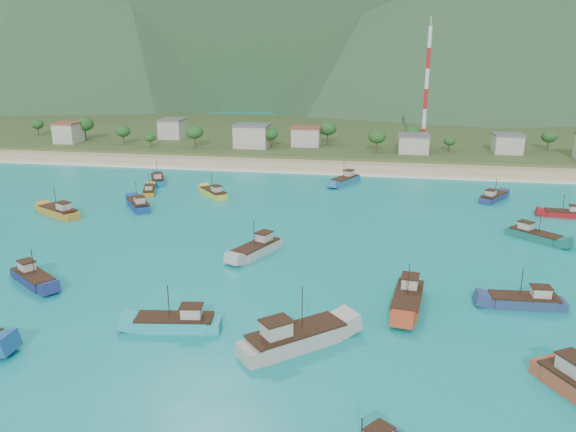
% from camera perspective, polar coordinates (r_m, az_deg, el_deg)
% --- Properties ---
extents(ground, '(600.00, 600.00, 0.00)m').
position_cam_1_polar(ground, '(88.26, -1.48, -5.19)').
color(ground, '#0C867F').
rests_on(ground, ground).
extents(beach, '(400.00, 18.00, 1.20)m').
position_cam_1_polar(beach, '(163.46, 4.03, 4.99)').
color(beach, beige).
rests_on(beach, ground).
extents(land, '(400.00, 110.00, 2.40)m').
position_cam_1_polar(land, '(223.33, 5.72, 8.07)').
color(land, '#385123').
rests_on(land, ground).
extents(surf_line, '(400.00, 2.50, 0.08)m').
position_cam_1_polar(surf_line, '(154.22, 3.65, 4.30)').
color(surf_line, white).
rests_on(surf_line, ground).
extents(village, '(205.90, 28.27, 7.25)m').
position_cam_1_polar(village, '(185.17, 8.38, 7.71)').
color(village, beige).
rests_on(village, ground).
extents(vegetation, '(276.40, 25.59, 8.60)m').
position_cam_1_polar(vegetation, '(187.51, 1.98, 8.12)').
color(vegetation, '#235623').
rests_on(vegetation, ground).
extents(radio_tower, '(1.20, 1.20, 37.93)m').
position_cam_1_polar(radio_tower, '(189.06, 13.87, 12.43)').
color(radio_tower, red).
rests_on(radio_tower, ground).
extents(boat_0, '(9.78, 7.94, 5.82)m').
position_cam_1_polar(boat_0, '(90.15, -24.47, -5.82)').
color(boat_0, navy).
rests_on(boat_0, ground).
extents(boat_1, '(7.37, 10.95, 6.28)m').
position_cam_1_polar(boat_1, '(143.08, 5.82, 3.58)').
color(boat_1, '#246A9A').
rests_on(boat_1, ground).
extents(boat_5, '(8.76, 3.32, 5.06)m').
position_cam_1_polar(boat_5, '(127.15, 26.35, 0.15)').
color(boat_5, '#A91417').
rests_on(boat_5, ground).
extents(boat_6, '(6.78, 10.22, 5.85)m').
position_cam_1_polar(boat_6, '(147.36, -13.10, 3.58)').
color(boat_6, '#1169A4').
rests_on(boat_6, ground).
extents(boat_8, '(8.49, 9.14, 5.70)m').
position_cam_1_polar(boat_8, '(131.17, -7.57, 2.28)').
color(boat_8, gold).
rests_on(boat_8, ground).
extents(boat_9, '(4.81, 11.67, 6.69)m').
position_cam_1_polar(boat_9, '(76.83, 12.05, -8.34)').
color(boat_9, '#BE3E1F').
rests_on(boat_9, ground).
extents(boat_10, '(7.38, 9.39, 5.54)m').
position_cam_1_polar(boat_10, '(134.63, 20.14, 1.75)').
color(boat_10, navy).
rests_on(boat_10, ground).
extents(boat_11, '(10.76, 4.56, 6.16)m').
position_cam_1_polar(boat_11, '(70.68, -11.26, -10.68)').
color(boat_11, '#2BA8B4').
rests_on(boat_11, ground).
extents(boat_15, '(5.26, 8.91, 5.06)m').
position_cam_1_polar(boat_15, '(136.54, -13.89, 2.45)').
color(boat_15, '#B78D2F').
rests_on(boat_15, ground).
extents(boat_17, '(8.50, 9.97, 6.02)m').
position_cam_1_polar(boat_17, '(124.43, -14.98, 1.09)').
color(boat_17, navy).
rests_on(boat_17, ground).
extents(boat_18, '(9.20, 8.64, 5.77)m').
position_cam_1_polar(boat_18, '(109.63, 23.73, -1.88)').
color(boat_18, '#166758').
rests_on(boat_18, ground).
extents(boat_20, '(10.83, 7.75, 6.27)m').
position_cam_1_polar(boat_20, '(123.79, -22.24, 0.35)').
color(boat_20, '#B58527').
rests_on(boat_20, ground).
extents(boat_21, '(7.16, 11.08, 6.33)m').
position_cam_1_polar(boat_21, '(93.65, -3.15, -3.40)').
color(boat_21, '#B6ACA6').
rests_on(boat_21, ground).
extents(boat_22, '(12.25, 11.46, 7.66)m').
position_cam_1_polar(boat_22, '(65.47, 0.66, -12.40)').
color(boat_22, '#B0A89E').
rests_on(boat_22, ground).
extents(boat_25, '(10.00, 3.49, 5.82)m').
position_cam_1_polar(boat_25, '(81.28, 22.95, -8.05)').
color(boat_25, navy).
rests_on(boat_25, ground).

